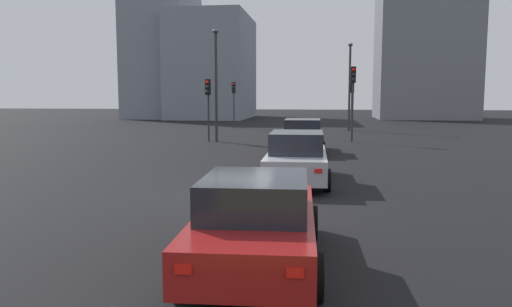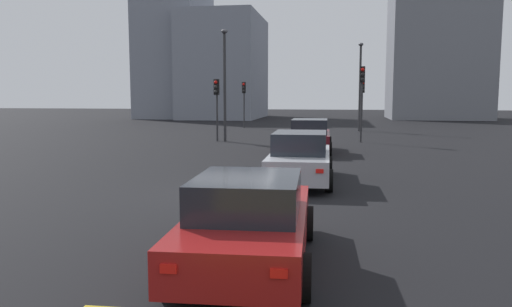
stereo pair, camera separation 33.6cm
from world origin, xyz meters
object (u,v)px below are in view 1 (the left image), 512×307
Objects in this scene: car_maroon_left_lead at (303,136)px; car_red_left_third at (256,221)px; traffic_light_far_right at (208,97)px; street_lamp_kerbside at (350,79)px; street_lamp_far at (216,75)px; traffic_light_near_left at (353,88)px; traffic_light_far_left at (234,95)px; car_silver_left_second at (297,158)px; traffic_light_near_right at (352,95)px.

car_maroon_left_lead is 15.86m from car_red_left_third.
street_lamp_kerbside is (9.70, -8.50, 1.28)m from traffic_light_far_right.
car_maroon_left_lead is 0.74× the size of street_lamp_far.
car_maroon_left_lead is 6.46m from traffic_light_near_left.
traffic_light_near_left is 14.54m from traffic_light_far_left.
car_maroon_left_lead is 0.97× the size of car_silver_left_second.
traffic_light_far_right is at bearing 47.98° from car_maroon_left_lead.
car_maroon_left_lead is 1.27× the size of traffic_light_far_left.
traffic_light_far_right is at bearing 4.73° from traffic_light_far_left.
traffic_light_far_left is (2.21, 9.34, -0.01)m from traffic_light_near_right.
traffic_light_near_left is at bearing 178.18° from street_lamp_kerbside.
traffic_light_near_right is at bearing -8.23° from car_silver_left_second.
car_red_left_third is 1.24× the size of traffic_light_far_left.
street_lamp_kerbside reaches higher than car_red_left_third.
street_lamp_far is (-0.52, 7.74, 0.76)m from traffic_light_near_left.
traffic_light_far_right is 0.56× the size of street_lamp_far.
traffic_light_near_left is at bearing -26.61° from car_maroon_left_lead.
car_red_left_third is 1.08× the size of traffic_light_near_left.
street_lamp_kerbside reaches higher than traffic_light_far_right.
street_lamp_kerbside is 12.54m from street_lamp_far.
traffic_light_near_right is 9.59m from traffic_light_far_left.
street_lamp_far is at bearing 6.98° from traffic_light_far_left.
traffic_light_far_left is at bearing 19.09° from car_maroon_left_lead.
car_silver_left_second is 23.15m from street_lamp_kerbside.
street_lamp_far is (-12.06, -1.10, 1.13)m from traffic_light_far_left.
traffic_light_near_left is 1.15× the size of traffic_light_far_left.
street_lamp_far is (-9.85, 8.23, 1.12)m from traffic_light_near_right.
traffic_light_near_right is 1.00× the size of traffic_light_far_left.
traffic_light_near_left is 0.67× the size of street_lamp_far.
traffic_light_near_left is at bearing -86.13° from street_lamp_far.
traffic_light_near_left is (13.66, -2.47, 2.30)m from car_silver_left_second.
car_silver_left_second is 1.35× the size of traffic_light_far_right.
traffic_light_near_left reaches higher than traffic_light_near_right.
street_lamp_kerbside is at bearing -52.13° from traffic_light_near_right.
car_red_left_third is 1.29× the size of traffic_light_far_right.
traffic_light_near_left is at bearing 39.22° from traffic_light_far_left.
car_red_left_third is at bearing -166.45° from street_lamp_far.
car_maroon_left_lead is 8.21m from car_silver_left_second.
street_lamp_kerbside is (9.11, -0.29, 0.81)m from traffic_light_near_left.
street_lamp_far is (0.06, -0.47, 1.23)m from traffic_light_far_right.
street_lamp_far reaches higher than traffic_light_near_left.
traffic_light_near_right is 1.04× the size of traffic_light_far_right.
car_silver_left_second is 1.30× the size of traffic_light_near_right.
car_red_left_third is 1.23× the size of traffic_light_near_right.
car_maroon_left_lead is 1.32× the size of traffic_light_far_right.
street_lamp_kerbside is (-0.21, 0.20, 1.17)m from traffic_light_near_right.
car_maroon_left_lead is at bearing -2.58° from car_red_left_third.
street_lamp_far reaches higher than car_red_left_third.
street_lamp_kerbside is at bearing 175.09° from traffic_light_near_left.
traffic_light_far_right is at bearing 22.83° from car_silver_left_second.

